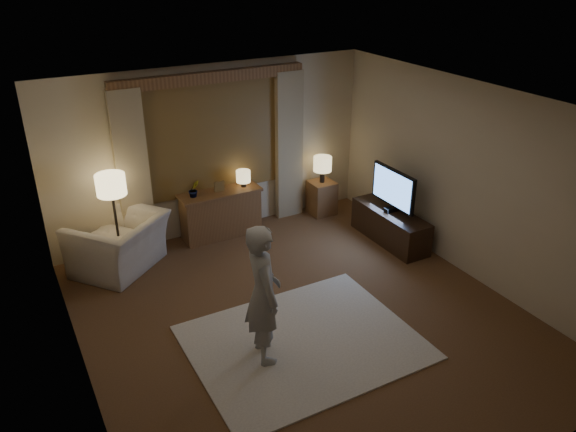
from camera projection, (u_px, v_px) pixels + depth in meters
room at (283, 203)px, 6.65m from camera, size 5.04×5.54×2.64m
rug at (303, 342)px, 6.39m from camera, size 2.50×2.00×0.02m
sideboard at (221, 215)px, 8.65m from camera, size 1.20×0.40×0.70m
picture_frame at (219, 188)px, 8.45m from camera, size 0.16×0.02×0.20m
plant at (194, 190)px, 8.26m from camera, size 0.17×0.13×0.30m
table_lamp_sideboard at (243, 177)px, 8.58m from camera, size 0.22×0.22×0.30m
floor_lamp at (112, 190)px, 7.50m from camera, size 0.40×0.40×1.36m
armchair at (119, 244)px, 7.73m from camera, size 1.55×1.53×0.76m
side_table at (322, 197)px, 9.41m from camera, size 0.40×0.40×0.56m
table_lamp_side at (323, 165)px, 9.16m from camera, size 0.30×0.30×0.44m
tv_stand at (390, 226)px, 8.51m from camera, size 0.45×1.40×0.50m
tv at (393, 189)px, 8.25m from camera, size 0.22×0.92×0.66m
person at (263, 294)px, 5.84m from camera, size 0.47×0.63×1.59m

